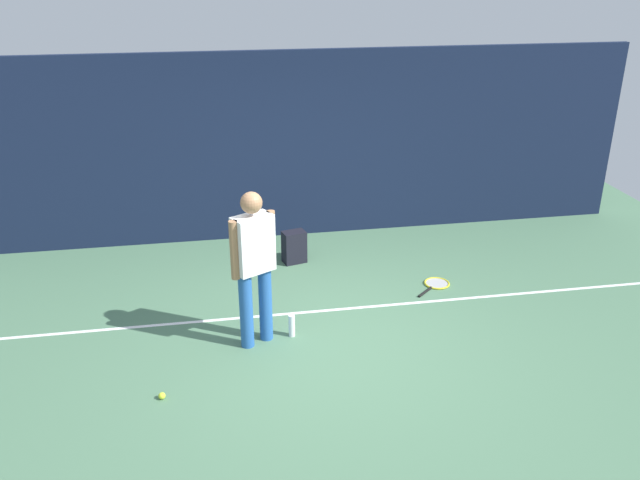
{
  "coord_description": "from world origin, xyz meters",
  "views": [
    {
      "loc": [
        -1.12,
        -6.0,
        3.81
      ],
      "look_at": [
        0.0,
        0.4,
        1.0
      ],
      "focal_mm": 36.93,
      "sensor_mm": 36.0,
      "label": 1
    }
  ],
  "objects_px": {
    "backpack": "(294,247)",
    "water_bottle": "(292,326)",
    "tennis_ball_near_player": "(162,396)",
    "tennis_racket": "(436,284)",
    "tennis_player": "(254,260)"
  },
  "relations": [
    {
      "from": "backpack",
      "to": "tennis_ball_near_player",
      "type": "distance_m",
      "value": 3.22
    },
    {
      "from": "tennis_player",
      "to": "tennis_ball_near_player",
      "type": "height_order",
      "value": "tennis_player"
    },
    {
      "from": "tennis_player",
      "to": "backpack",
      "type": "xyz_separation_m",
      "value": [
        0.66,
        1.94,
        -0.76
      ]
    },
    {
      "from": "backpack",
      "to": "water_bottle",
      "type": "distance_m",
      "value": 1.91
    },
    {
      "from": "backpack",
      "to": "tennis_ball_near_player",
      "type": "bearing_deg",
      "value": 45.36
    },
    {
      "from": "tennis_player",
      "to": "water_bottle",
      "type": "distance_m",
      "value": 0.92
    },
    {
      "from": "tennis_racket",
      "to": "water_bottle",
      "type": "xyz_separation_m",
      "value": [
        -1.95,
        -0.88,
        0.11
      ]
    },
    {
      "from": "tennis_player",
      "to": "water_bottle",
      "type": "height_order",
      "value": "tennis_player"
    },
    {
      "from": "tennis_ball_near_player",
      "to": "water_bottle",
      "type": "bearing_deg",
      "value": 33.58
    },
    {
      "from": "tennis_racket",
      "to": "backpack",
      "type": "height_order",
      "value": "backpack"
    },
    {
      "from": "tennis_player",
      "to": "tennis_ball_near_player",
      "type": "relative_size",
      "value": 25.76
    },
    {
      "from": "tennis_player",
      "to": "tennis_racket",
      "type": "bearing_deg",
      "value": 173.89
    },
    {
      "from": "backpack",
      "to": "tennis_ball_near_player",
      "type": "height_order",
      "value": "backpack"
    },
    {
      "from": "water_bottle",
      "to": "tennis_racket",
      "type": "bearing_deg",
      "value": 24.38
    },
    {
      "from": "backpack",
      "to": "tennis_ball_near_player",
      "type": "xyz_separation_m",
      "value": [
        -1.63,
        -2.78,
        -0.18
      ]
    }
  ]
}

